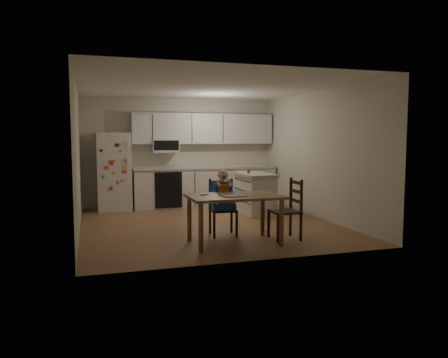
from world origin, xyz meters
TOP-DOWN VIEW (x-y plane):
  - room at (0.00, 0.48)m, footprint 4.52×5.01m
  - refrigerator at (-1.55, 2.15)m, footprint 0.72×0.70m
  - kitchen_run at (0.50, 2.24)m, footprint 3.37×0.62m
  - kitchen_island at (1.25, 0.84)m, footprint 0.60×1.15m
  - red_cup at (1.12, 0.87)m, footprint 0.07×0.07m
  - dining_table at (-0.01, -1.54)m, footprint 1.37×0.88m
  - napkin at (-0.06, -1.64)m, footprint 0.34×0.29m
  - toddler_spoon at (-0.45, -1.44)m, footprint 0.12×0.06m
  - chair_booster at (-0.00, -0.93)m, footprint 0.44×0.44m
  - chair_side at (0.94, -1.49)m, footprint 0.43×0.43m

SIDE VIEW (x-z plane):
  - kitchen_island at x=1.25m, z-range 0.00..0.85m
  - chair_side at x=0.94m, z-range 0.06..1.01m
  - dining_table at x=-0.01m, z-range 0.27..1.01m
  - chair_booster at x=0.00m, z-range 0.11..1.19m
  - napkin at x=-0.06m, z-range 0.74..0.75m
  - toddler_spoon at x=-0.45m, z-range 0.74..0.75m
  - refrigerator at x=-1.55m, z-range 0.00..1.70m
  - kitchen_run at x=0.50m, z-range -0.20..1.95m
  - red_cup at x=1.12m, z-range 0.85..0.94m
  - room at x=0.00m, z-range -0.01..2.51m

